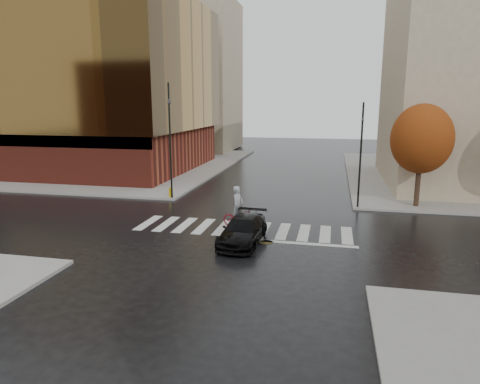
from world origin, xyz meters
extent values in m
plane|color=black|center=(0.00, 0.00, 0.00)|extent=(120.00, 120.00, 0.00)
cube|color=gray|center=(-21.00, 21.00, 0.07)|extent=(30.00, 30.00, 0.15)
cube|color=silver|center=(0.00, 0.50, 0.01)|extent=(12.00, 3.00, 0.01)
cube|color=maroon|center=(-22.00, 18.00, 2.15)|extent=(26.00, 18.00, 4.00)
cube|color=beige|center=(-22.00, 9.20, 3.65)|extent=(26.00, 0.40, 1.00)
cube|color=olive|center=(-22.00, 18.00, 10.15)|extent=(27.00, 19.00, 12.00)
cube|color=tan|center=(-16.00, 37.00, 10.15)|extent=(14.00, 12.00, 20.00)
cylinder|color=#321D16|center=(10.00, 7.40, 1.55)|extent=(0.32, 0.32, 2.80)
ellipsoid|color=maroon|center=(10.00, 7.40, 4.47)|extent=(3.80, 3.80, 4.37)
imported|color=black|center=(0.50, -1.80, 0.64)|extent=(1.99, 4.48, 1.28)
imported|color=maroon|center=(-0.21, 0.67, 0.53)|extent=(2.15, 1.28, 1.07)
imported|color=#919499|center=(-0.31, 0.67, 1.22)|extent=(0.73, 0.91, 2.17)
cylinder|color=black|center=(-6.30, 6.30, 4.07)|extent=(0.12, 0.12, 7.85)
imported|color=black|center=(-6.30, 6.30, 6.92)|extent=(0.22, 0.20, 0.98)
cylinder|color=black|center=(6.30, 6.30, 3.44)|extent=(0.12, 0.12, 6.57)
imported|color=black|center=(6.30, 6.30, 5.82)|extent=(0.17, 0.19, 0.82)
cylinder|color=gold|center=(-6.50, 6.50, 0.43)|extent=(0.22, 0.22, 0.56)
sphere|color=gold|center=(-6.50, 6.50, 0.71)|extent=(0.24, 0.24, 0.24)
cylinder|color=#4C3E1B|center=(1.60, -1.47, 0.01)|extent=(0.86, 0.86, 0.01)
camera|label=1|loc=(4.60, -21.27, 6.76)|focal=32.00mm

